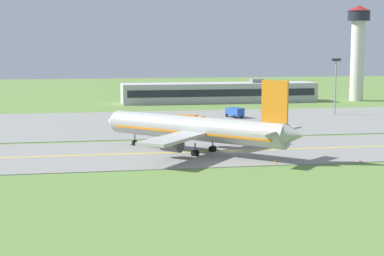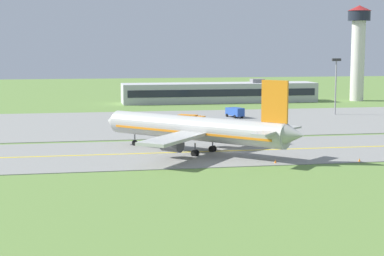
{
  "view_description": "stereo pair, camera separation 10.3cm",
  "coord_description": "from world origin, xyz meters",
  "views": [
    {
      "loc": [
        -25.37,
        -103.23,
        17.83
      ],
      "look_at": [
        -6.21,
        1.36,
        4.0
      ],
      "focal_mm": 58.98,
      "sensor_mm": 36.0,
      "label": 1
    },
    {
      "loc": [
        -25.27,
        -103.24,
        17.83
      ],
      "look_at": [
        -6.21,
        1.36,
        4.0
      ],
      "focal_mm": 58.98,
      "sensor_mm": 36.0,
      "label": 2
    }
  ],
  "objects": [
    {
      "name": "airplane_lead",
      "position": [
        -5.86,
        -0.99,
        4.13
      ],
      "size": [
        31.08,
        31.38,
        12.7
      ],
      "color": "#ADADA8",
      "rests_on": "ground"
    },
    {
      "name": "traffic_cone_near_edge",
      "position": [
        4.29,
        -12.21,
        0.3
      ],
      "size": [
        0.44,
        0.44,
        0.6
      ],
      "primitive_type": "cone",
      "color": "orange",
      "rests_on": "ground"
    },
    {
      "name": "service_truck_baggage",
      "position": [
        -0.4,
        34.34,
        1.53
      ],
      "size": [
        6.15,
        5.0,
        2.6
      ],
      "color": "orange",
      "rests_on": "ground"
    },
    {
      "name": "taxiway_strip",
      "position": [
        0.0,
        0.0,
        0.05
      ],
      "size": [
        240.0,
        28.0,
        0.1
      ],
      "primitive_type": "cube",
      "color": "gray",
      "rests_on": "ground"
    },
    {
      "name": "apron_light_mast",
      "position": [
        40.9,
        51.2,
        9.33
      ],
      "size": [
        2.4,
        0.5,
        14.7
      ],
      "color": "gray",
      "rests_on": "ground"
    },
    {
      "name": "terminal_building",
      "position": [
        19.5,
        92.88,
        3.11
      ],
      "size": [
        62.17,
        11.29,
        7.38
      ],
      "color": "#B2B2B7",
      "rests_on": "ground"
    },
    {
      "name": "control_tower",
      "position": [
        65.13,
        90.58,
        18.41
      ],
      "size": [
        7.6,
        7.6,
        30.96
      ],
      "color": "silver",
      "rests_on": "ground"
    },
    {
      "name": "apron_pad",
      "position": [
        10.0,
        42.0,
        0.05
      ],
      "size": [
        140.0,
        52.0,
        0.1
      ],
      "primitive_type": "cube",
      "color": "gray",
      "rests_on": "ground"
    },
    {
      "name": "ground_plane",
      "position": [
        0.0,
        0.0,
        0.0
      ],
      "size": [
        500.0,
        500.0,
        0.0
      ],
      "primitive_type": "plane",
      "color": "olive"
    },
    {
      "name": "traffic_cone_far_edge",
      "position": [
        -14.16,
        11.51,
        0.3
      ],
      "size": [
        0.44,
        0.44,
        0.6
      ],
      "primitive_type": "cone",
      "color": "orange",
      "rests_on": "ground"
    },
    {
      "name": "traffic_cone_mid_edge",
      "position": [
        17.53,
        -13.3,
        0.3
      ],
      "size": [
        0.44,
        0.44,
        0.6
      ],
      "primitive_type": "cone",
      "color": "orange",
      "rests_on": "ground"
    },
    {
      "name": "service_truck_fuel",
      "position": [
        13.46,
        49.26,
        1.53
      ],
      "size": [
        3.76,
        6.34,
        2.6
      ],
      "color": "#264CA5",
      "rests_on": "ground"
    },
    {
      "name": "taxiway_centreline",
      "position": [
        0.0,
        0.0,
        0.11
      ],
      "size": [
        220.0,
        0.6,
        0.01
      ],
      "primitive_type": "cube",
      "color": "yellow",
      "rests_on": "taxiway_strip"
    }
  ]
}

